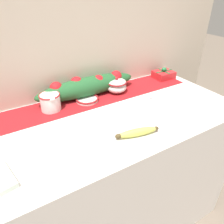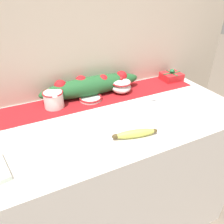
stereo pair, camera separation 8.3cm
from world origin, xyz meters
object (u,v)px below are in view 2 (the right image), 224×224
(banana, at_px, (135,134))
(gift_box, at_px, (171,76))
(sugar_bowl, at_px, (121,86))
(spoon, at_px, (151,100))
(small_dish, at_px, (91,98))
(cream_pitcher, at_px, (54,99))

(banana, relative_size, gift_box, 1.51)
(sugar_bowl, bearing_deg, spoon, -57.33)
(small_dish, height_order, banana, banana)
(spoon, height_order, gift_box, gift_box)
(banana, height_order, spoon, banana)
(banana, bearing_deg, gift_box, 38.40)
(cream_pitcher, xyz_separation_m, sugar_bowl, (0.42, -0.00, -0.00))
(spoon, xyz_separation_m, gift_box, (0.30, 0.19, 0.02))
(sugar_bowl, relative_size, gift_box, 0.88)
(small_dish, bearing_deg, spoon, -26.56)
(small_dish, relative_size, gift_box, 0.95)
(gift_box, bearing_deg, sugar_bowl, -176.68)
(banana, height_order, gift_box, gift_box)
(cream_pitcher, distance_m, sugar_bowl, 0.42)
(sugar_bowl, distance_m, gift_box, 0.41)
(cream_pitcher, xyz_separation_m, spoon, (0.53, -0.17, -0.05))
(gift_box, bearing_deg, spoon, -147.54)
(gift_box, bearing_deg, cream_pitcher, -178.41)
(gift_box, bearing_deg, small_dish, -176.80)
(cream_pitcher, relative_size, small_dish, 0.96)
(sugar_bowl, relative_size, banana, 0.58)
(banana, bearing_deg, cream_pitcher, 121.33)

